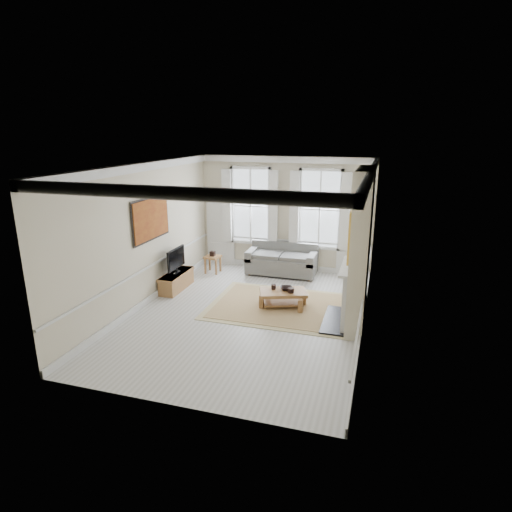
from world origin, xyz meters
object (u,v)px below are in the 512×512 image
(sofa, at_px, (282,261))
(coffee_table, at_px, (283,294))
(side_table, at_px, (213,259))
(tv_stand, at_px, (177,281))

(sofa, relative_size, coffee_table, 1.61)
(coffee_table, bearing_deg, side_table, 123.82)
(side_table, bearing_deg, coffee_table, -36.51)
(side_table, height_order, coffee_table, side_table)
(sofa, height_order, tv_stand, sofa)
(coffee_table, height_order, tv_stand, tv_stand)
(coffee_table, bearing_deg, sofa, 84.21)
(side_table, distance_m, coffee_table, 3.25)
(sofa, height_order, side_table, sofa)
(side_table, relative_size, tv_stand, 0.40)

